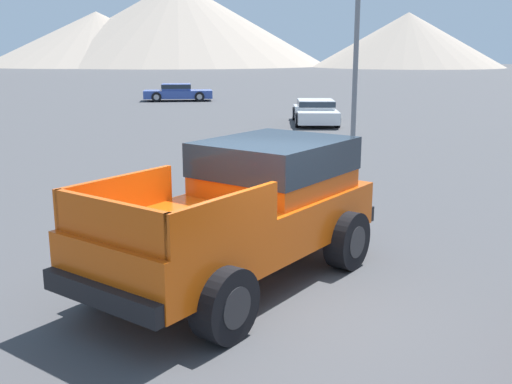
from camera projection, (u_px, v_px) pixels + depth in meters
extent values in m
plane|color=#424244|center=(260.00, 296.00, 7.96)|extent=(320.00, 320.00, 0.00)
cube|color=#CC4C0C|center=(236.00, 226.00, 8.24)|extent=(3.38, 5.00, 0.66)
cube|color=#CC4C0C|center=(275.00, 165.00, 8.81)|extent=(2.32, 2.51, 0.76)
cube|color=#1E2833|center=(275.00, 156.00, 8.78)|extent=(2.37, 2.57, 0.49)
cube|color=#CC4C0C|center=(118.00, 195.00, 7.60)|extent=(0.73, 1.77, 0.48)
cube|color=#CC4C0C|center=(227.00, 217.00, 6.58)|extent=(0.73, 1.77, 0.48)
cube|color=#CC4C0C|center=(110.00, 222.00, 6.39)|extent=(1.70, 0.70, 0.48)
cube|color=black|center=(323.00, 206.00, 10.15)|extent=(1.76, 0.79, 0.24)
cube|color=black|center=(101.00, 296.00, 6.43)|extent=(1.76, 0.79, 0.24)
cylinder|color=black|center=(244.00, 219.00, 10.02)|extent=(0.62, 0.93, 0.87)
cylinder|color=#232326|center=(244.00, 219.00, 10.02)|extent=(0.50, 0.57, 0.48)
cylinder|color=black|center=(347.00, 240.00, 8.91)|extent=(0.62, 0.93, 0.87)
cylinder|color=#232326|center=(347.00, 240.00, 8.91)|extent=(0.50, 0.57, 0.48)
cylinder|color=black|center=(110.00, 268.00, 7.76)|extent=(0.62, 0.93, 0.87)
cylinder|color=#232326|center=(110.00, 268.00, 7.76)|extent=(0.50, 0.57, 0.48)
cylinder|color=black|center=(225.00, 304.00, 6.65)|extent=(0.62, 0.93, 0.87)
cylinder|color=#232326|center=(225.00, 304.00, 6.65)|extent=(0.50, 0.57, 0.48)
cube|color=white|center=(315.00, 114.00, 26.87)|extent=(2.81, 4.70, 0.51)
cube|color=white|center=(316.00, 104.00, 26.66)|extent=(1.96, 2.18, 0.40)
cube|color=#1E2833|center=(316.00, 103.00, 26.65)|extent=(2.01, 2.22, 0.24)
cylinder|color=black|center=(295.00, 114.00, 28.24)|extent=(0.37, 0.66, 0.63)
cylinder|color=#9E9EA3|center=(295.00, 114.00, 28.24)|extent=(0.31, 0.39, 0.34)
cylinder|color=black|center=(331.00, 114.00, 28.21)|extent=(0.37, 0.66, 0.63)
cylinder|color=#9E9EA3|center=(331.00, 114.00, 28.21)|extent=(0.31, 0.39, 0.34)
cylinder|color=black|center=(298.00, 120.00, 25.59)|extent=(0.37, 0.66, 0.63)
cylinder|color=#9E9EA3|center=(298.00, 120.00, 25.59)|extent=(0.31, 0.39, 0.34)
cylinder|color=black|center=(337.00, 120.00, 25.56)|extent=(0.37, 0.66, 0.63)
cylinder|color=#9E9EA3|center=(337.00, 120.00, 25.56)|extent=(0.31, 0.39, 0.34)
cube|color=#334C9E|center=(178.00, 94.00, 39.24)|extent=(4.76, 3.27, 0.52)
cube|color=#334C9E|center=(176.00, 87.00, 39.13)|extent=(2.30, 2.11, 0.42)
cube|color=#1E2833|center=(176.00, 86.00, 39.11)|extent=(2.34, 2.16, 0.25)
cylinder|color=black|center=(199.00, 95.00, 40.23)|extent=(0.67, 0.44, 0.63)
cylinder|color=#9E9EA3|center=(199.00, 95.00, 40.23)|extent=(0.41, 0.35, 0.35)
cylinder|color=black|center=(199.00, 97.00, 38.61)|extent=(0.67, 0.44, 0.63)
cylinder|color=#9E9EA3|center=(199.00, 97.00, 38.61)|extent=(0.41, 0.35, 0.35)
cylinder|color=black|center=(158.00, 95.00, 39.93)|extent=(0.67, 0.44, 0.63)
cylinder|color=#9E9EA3|center=(158.00, 95.00, 39.93)|extent=(0.41, 0.35, 0.35)
cylinder|color=black|center=(156.00, 97.00, 38.32)|extent=(0.67, 0.44, 0.63)
cylinder|color=#9E9EA3|center=(156.00, 97.00, 38.32)|extent=(0.41, 0.35, 0.35)
cylinder|color=slate|center=(357.00, 25.00, 15.98)|extent=(0.14, 0.14, 7.74)
cone|color=gray|center=(97.00, 39.00, 132.60)|extent=(49.30, 49.30, 11.71)
cone|color=gray|center=(408.00, 40.00, 122.73)|extent=(38.97, 38.97, 10.93)
cone|color=gray|center=(178.00, 23.00, 137.84)|extent=(68.36, 68.36, 18.98)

